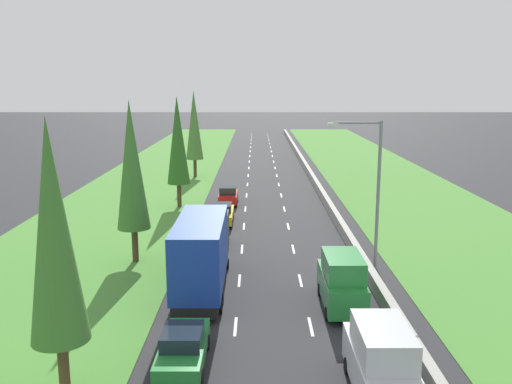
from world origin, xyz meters
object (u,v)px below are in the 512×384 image
at_px(black_hatchback_left_lane, 213,234).
at_px(street_light_mast, 372,184).
at_px(green_van_right_lane, 341,281).
at_px(poplar_tree_third, 177,141).
at_px(poplar_tree_second, 131,166).
at_px(silver_van_right_lane, 380,361).
at_px(blue_box_truck_left_lane, 202,252).
at_px(poplar_tree_nearest, 53,233).
at_px(green_sedan_left_lane, 183,348).
at_px(red_hatchback_left_lane, 228,196).
at_px(poplar_tree_fourth, 194,126).
at_px(yellow_sedan_left_lane, 221,214).

distance_m(black_hatchback_left_lane, street_light_mast, 11.73).
relative_size(green_van_right_lane, poplar_tree_third, 0.49).
bearing_deg(green_van_right_lane, street_light_mast, 65.99).
relative_size(poplar_tree_second, street_light_mast, 1.13).
height_order(silver_van_right_lane, blue_box_truck_left_lane, blue_box_truck_left_lane).
distance_m(silver_van_right_lane, black_hatchback_left_lane, 19.90).
xyz_separation_m(poplar_tree_nearest, poplar_tree_second, (-0.73, 15.06, 0.03)).
bearing_deg(poplar_tree_third, blue_box_truck_left_lane, -78.57).
height_order(green_sedan_left_lane, blue_box_truck_left_lane, blue_box_truck_left_lane).
distance_m(green_van_right_lane, red_hatchback_left_lane, 24.69).
xyz_separation_m(silver_van_right_lane, blue_box_truck_left_lane, (-7.33, 10.32, 0.78)).
bearing_deg(green_sedan_left_lane, green_van_right_lane, 38.90).
distance_m(poplar_tree_second, poplar_tree_fourth, 31.50).
bearing_deg(black_hatchback_left_lane, silver_van_right_lane, -68.31).
xyz_separation_m(yellow_sedan_left_lane, red_hatchback_left_lane, (0.16, 6.98, 0.02)).
bearing_deg(street_light_mast, green_van_right_lane, -114.01).
xyz_separation_m(silver_van_right_lane, poplar_tree_third, (-11.42, 30.58, 4.67)).
height_order(poplar_tree_second, poplar_tree_third, poplar_tree_second).
bearing_deg(poplar_tree_second, green_van_right_lane, -31.07).
distance_m(yellow_sedan_left_lane, poplar_tree_third, 8.97).
distance_m(green_van_right_lane, poplar_tree_second, 14.70).
height_order(poplar_tree_second, street_light_mast, poplar_tree_second).
height_order(green_sedan_left_lane, green_van_right_lane, green_van_right_lane).
bearing_deg(poplar_tree_third, poplar_tree_second, -92.38).
bearing_deg(silver_van_right_lane, poplar_tree_second, 128.57).
xyz_separation_m(yellow_sedan_left_lane, poplar_tree_third, (-4.24, 5.90, 5.25)).
bearing_deg(silver_van_right_lane, poplar_tree_nearest, 179.62).
bearing_deg(silver_van_right_lane, street_light_mast, 79.84).
distance_m(poplar_tree_third, street_light_mast, 21.77).
bearing_deg(black_hatchback_left_lane, green_sedan_left_lane, -89.93).
bearing_deg(green_van_right_lane, silver_van_right_lane, -88.96).
xyz_separation_m(silver_van_right_lane, green_van_right_lane, (-0.14, 7.95, 0.00)).
height_order(silver_van_right_lane, street_light_mast, street_light_mast).
distance_m(green_sedan_left_lane, black_hatchback_left_lane, 16.34).
distance_m(silver_van_right_lane, poplar_tree_second, 19.92).
relative_size(poplar_tree_nearest, poplar_tree_fourth, 0.98).
bearing_deg(red_hatchback_left_lane, poplar_tree_nearest, -97.76).
height_order(red_hatchback_left_lane, poplar_tree_second, poplar_tree_second).
distance_m(silver_van_right_lane, poplar_tree_third, 32.97).
xyz_separation_m(black_hatchback_left_lane, green_van_right_lane, (7.21, -10.54, 0.56)).
bearing_deg(green_sedan_left_lane, yellow_sedan_left_lane, 89.61).
height_order(black_hatchback_left_lane, poplar_tree_second, poplar_tree_second).
relative_size(green_van_right_lane, yellow_sedan_left_lane, 1.09).
bearing_deg(green_van_right_lane, poplar_tree_nearest, -144.85).
relative_size(black_hatchback_left_lane, poplar_tree_fourth, 0.38).
xyz_separation_m(green_sedan_left_lane, green_van_right_lane, (7.19, 5.80, 0.59)).
height_order(red_hatchback_left_lane, poplar_tree_nearest, poplar_tree_nearest).
bearing_deg(poplar_tree_second, silver_van_right_lane, -51.43).
xyz_separation_m(silver_van_right_lane, street_light_mast, (2.48, 13.84, 3.83)).
relative_size(red_hatchback_left_lane, poplar_tree_third, 0.39).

